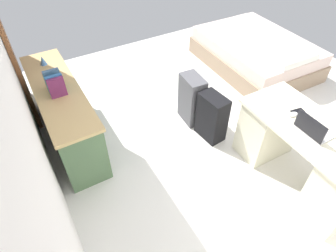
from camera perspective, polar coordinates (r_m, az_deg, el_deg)
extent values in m
plane|color=silver|center=(3.96, 11.80, 0.24)|extent=(5.54, 5.54, 0.00)
cube|color=white|center=(2.41, -28.76, 5.56)|extent=(4.38, 0.10, 2.75)
cube|color=brown|center=(4.02, -29.26, 14.07)|extent=(0.88, 0.05, 2.04)
cube|color=beige|center=(3.07, 26.93, -0.76)|extent=(1.45, 0.69, 0.04)
cube|color=beige|center=(3.50, 19.22, -0.35)|extent=(0.41, 0.60, 0.72)
cylinder|color=black|center=(4.10, 29.43, -3.51)|extent=(0.52, 0.52, 0.04)
cylinder|color=black|center=(3.98, 30.36, -1.60)|extent=(0.06, 0.06, 0.42)
cube|color=#4C6B47|center=(3.69, -19.84, 2.07)|extent=(1.76, 0.44, 0.72)
cube|color=tan|center=(3.47, -21.32, 6.81)|extent=(1.80, 0.48, 0.04)
cube|color=#415B3C|center=(3.52, -14.10, -2.31)|extent=(0.67, 0.01, 0.25)
cube|color=#415B3C|center=(4.12, -17.78, 4.57)|extent=(0.67, 0.01, 0.25)
cube|color=gray|center=(5.22, 16.65, 12.79)|extent=(1.94, 1.46, 0.28)
cube|color=beige|center=(5.11, 17.19, 15.10)|extent=(1.88, 1.40, 0.20)
cube|color=white|center=(4.66, 23.02, 12.84)|extent=(0.50, 0.69, 0.10)
cube|color=black|center=(3.56, 8.69, 1.73)|extent=(0.38, 0.25, 0.62)
cube|color=#4C4C51|center=(3.77, 4.74, 5.31)|extent=(0.37, 0.25, 0.67)
cube|color=#B7B7BC|center=(3.02, 27.04, -0.84)|extent=(0.31, 0.23, 0.02)
cube|color=black|center=(2.89, 26.38, -0.08)|extent=(0.31, 0.02, 0.19)
ellipsoid|color=white|center=(3.12, 23.63, 2.14)|extent=(0.06, 0.10, 0.03)
cube|color=black|center=(3.19, 24.33, 2.70)|extent=(0.09, 0.14, 0.01)
cube|color=#6B2754|center=(3.24, -21.15, 7.12)|extent=(0.04, 0.17, 0.23)
cube|color=#2C5E97|center=(3.28, -21.34, 7.53)|extent=(0.04, 0.17, 0.24)
cube|color=#2D643C|center=(3.32, -21.43, 7.62)|extent=(0.04, 0.17, 0.20)
cube|color=teal|center=(3.35, -21.57, 7.89)|extent=(0.04, 0.17, 0.19)
cube|color=#466688|center=(3.38, -21.83, 8.53)|extent=(0.04, 0.17, 0.24)
cube|color=#3D9D60|center=(3.42, -21.88, 8.50)|extent=(0.03, 0.17, 0.19)
cube|color=#B85E77|center=(3.46, -22.04, 8.84)|extent=(0.03, 0.17, 0.19)
cone|color=#4C7FBF|center=(3.92, -23.62, 11.81)|extent=(0.08, 0.08, 0.11)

